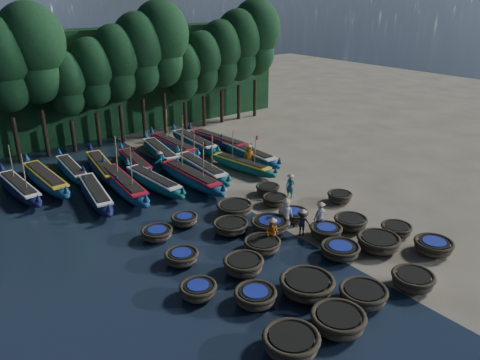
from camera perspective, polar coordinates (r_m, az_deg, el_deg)
ground at (r=29.57m, az=2.38°, el=-4.40°), size 120.00×120.00×0.00m
foliage_wall at (r=47.60m, az=-16.49°, el=11.25°), size 40.00×3.00×10.00m
coracle_0 at (r=19.34m, az=6.25°, el=-19.08°), size 2.63×2.63×0.81m
coracle_1 at (r=20.60m, az=11.86°, el=-16.45°), size 2.78×2.78×0.84m
coracle_2 at (r=22.40m, az=14.77°, el=-13.38°), size 2.71×2.71×0.76m
coracle_3 at (r=24.07m, az=20.33°, el=-11.37°), size 2.07×2.07×0.78m
coracle_4 at (r=27.46m, az=22.52°, el=-7.44°), size 2.53×2.53×0.73m
coracle_5 at (r=21.64m, az=1.88°, el=-14.00°), size 2.36×2.36×0.73m
coracle_6 at (r=22.42m, az=8.16°, el=-12.60°), size 2.70×2.70×0.85m
coracle_7 at (r=25.62m, az=12.10°, el=-8.36°), size 2.38×2.38×0.70m
coracle_8 at (r=26.77m, az=16.51°, el=-7.30°), size 2.37×2.37×0.79m
coracle_9 at (r=28.57m, az=18.52°, el=-5.75°), size 2.10×2.10×0.68m
coracle_10 at (r=22.12m, az=-5.11°, el=-13.23°), size 1.76×1.76×0.70m
coracle_11 at (r=23.68m, az=0.43°, el=-10.34°), size 2.33×2.33×0.82m
coracle_12 at (r=25.60m, az=2.72°, el=-7.91°), size 2.07×2.07×0.67m
coracle_13 at (r=27.30m, az=10.43°, el=-6.18°), size 2.04×2.04×0.72m
coracle_14 at (r=28.64m, az=13.32°, el=-5.03°), size 2.30×2.30×0.72m
coracle_15 at (r=24.67m, az=-7.13°, el=-9.30°), size 2.19×2.19×0.67m
coracle_16 at (r=27.44m, az=-1.14°, el=-5.69°), size 2.37×2.37×0.69m
coracle_17 at (r=27.56m, az=3.64°, el=-5.49°), size 2.26×2.26×0.76m
coracle_18 at (r=29.07m, az=6.54°, el=-4.23°), size 1.87×1.87×0.63m
coracle_19 at (r=32.00m, az=12.06°, el=-2.01°), size 1.93×1.93×0.67m
coracle_20 at (r=27.15m, az=-10.08°, el=-6.42°), size 1.82×1.82×0.65m
coracle_21 at (r=28.46m, az=-6.79°, el=-4.82°), size 1.73×1.73×0.64m
coracle_22 at (r=29.49m, az=-0.66°, el=-3.51°), size 2.31×2.31×0.78m
coracle_23 at (r=30.97m, az=4.27°, el=-2.43°), size 1.94×1.94×0.64m
coracle_24 at (r=32.56m, az=3.40°, el=-1.12°), size 2.03×2.03×0.66m
long_boat_2 at (r=32.90m, az=-17.21°, el=-1.58°), size 2.66×7.89×1.41m
long_boat_3 at (r=33.73m, az=-14.02°, el=-0.53°), size 2.33×8.87×3.78m
long_boat_4 at (r=34.03m, az=-10.51°, el=-0.16°), size 1.79×7.86×1.39m
long_boat_5 at (r=34.26m, az=-6.04°, el=0.33°), size 1.57×8.49×3.61m
long_boat_6 at (r=35.96m, az=-4.76°, el=1.43°), size 2.06×8.34×3.55m
long_boat_7 at (r=36.75m, az=0.18°, el=1.85°), size 2.34×7.19×3.09m
long_boat_8 at (r=39.06m, az=1.04°, el=3.18°), size 1.63×8.24×1.45m
long_boat_9 at (r=35.71m, az=-25.30°, el=-0.90°), size 1.85×7.94×3.38m
long_boat_10 at (r=36.50m, az=-22.61°, el=0.11°), size 1.81×8.75×1.54m
long_boat_11 at (r=38.02m, az=-19.80°, el=1.21°), size 1.81×7.39×1.30m
long_boat_12 at (r=37.42m, az=-16.38°, el=1.43°), size 2.76×8.48×1.51m
long_boat_13 at (r=38.25m, az=-12.67°, el=2.12°), size 2.16×7.33×1.30m
long_boat_14 at (r=40.08m, az=-9.68°, el=3.36°), size 2.77×8.20×1.46m
long_boat_15 at (r=41.62m, az=-8.13°, el=4.17°), size 1.54×8.43×3.58m
long_boat_16 at (r=42.31m, az=-5.59°, el=4.59°), size 2.03×8.52×1.50m
long_boat_17 at (r=42.36m, az=-2.66°, el=4.72°), size 2.33×8.84×1.56m
fisherman_0 at (r=28.13m, az=5.64°, el=-3.91°), size 0.93×0.98×1.89m
fisherman_1 at (r=32.00m, az=6.14°, el=-0.59°), size 0.56×0.69×1.84m
fisherman_2 at (r=25.85m, az=3.94°, el=-6.36°), size 0.87×0.98×1.87m
fisherman_3 at (r=27.16m, az=7.59°, el=-5.14°), size 1.15×1.15×1.79m
fisherman_4 at (r=27.77m, az=9.73°, el=-4.39°), size 1.06×0.52×1.98m
fisherman_5 at (r=37.12m, az=-9.72°, el=2.27°), size 1.45×1.21×1.76m
fisherman_6 at (r=37.56m, az=1.11°, el=3.04°), size 1.04×1.01×2.00m
tree_3 at (r=41.25m, az=-26.98°, el=12.51°), size 4.92×4.92×11.60m
tree_4 at (r=41.69m, az=-24.01°, el=14.01°), size 5.34×5.34×12.58m
tree_5 at (r=42.69m, az=-20.45°, el=10.96°), size 3.68×3.68×8.68m
tree_6 at (r=43.33m, az=-17.65°, el=12.36°), size 4.09×4.09×9.65m
tree_7 at (r=44.09m, az=-14.91°, el=13.68°), size 4.51×4.51×10.63m
tree_8 at (r=44.96m, az=-12.24°, el=14.93°), size 4.92×4.92×11.60m
tree_9 at (r=45.95m, az=-9.65°, el=16.10°), size 5.34×5.34×12.58m
tree_10 at (r=47.42m, az=-6.95°, el=13.12°), size 3.68×3.68×8.68m
tree_11 at (r=48.54m, az=-4.60°, el=14.22°), size 4.09×4.09×9.65m
tree_12 at (r=49.76m, az=-2.34°, el=15.24°), size 4.51×4.51×10.63m
tree_13 at (r=51.05m, az=-0.17°, el=16.19°), size 4.92×4.92×11.60m
tree_14 at (r=52.43m, az=1.90°, el=17.07°), size 5.34×5.34×12.58m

